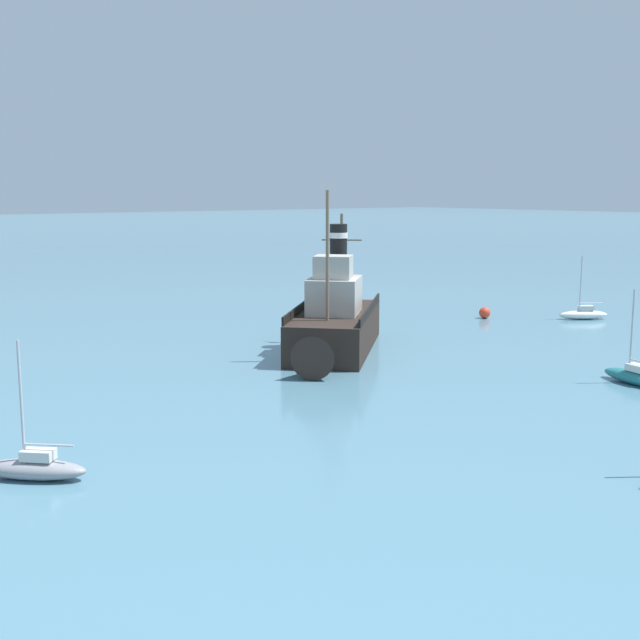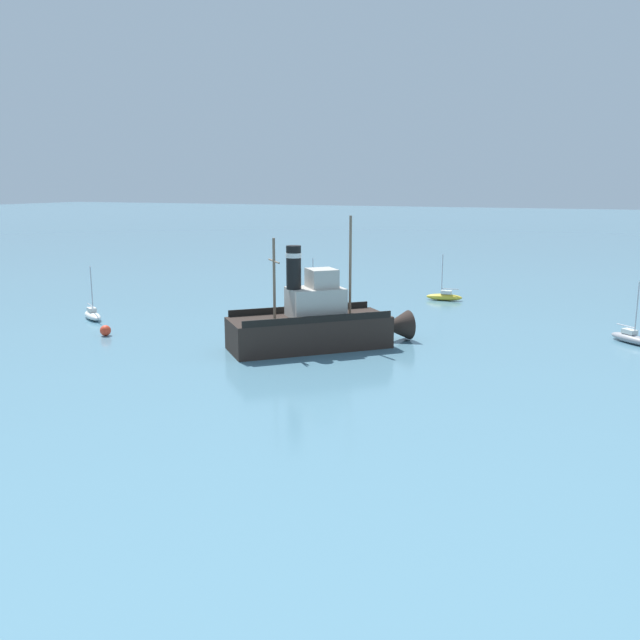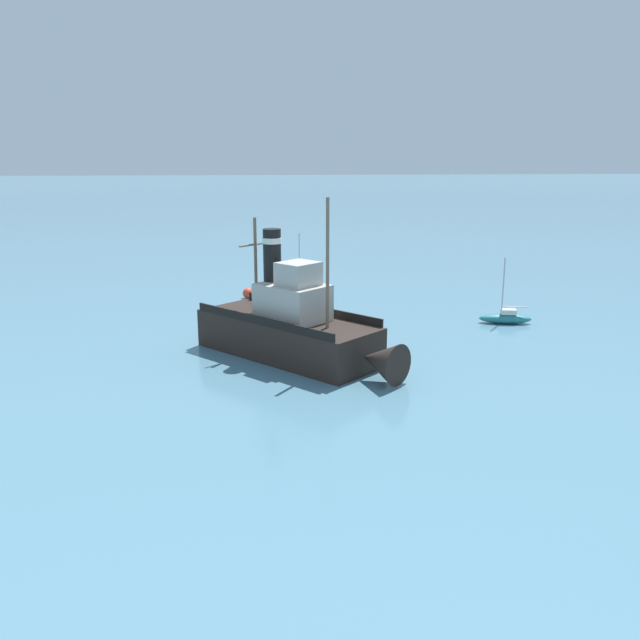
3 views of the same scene
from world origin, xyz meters
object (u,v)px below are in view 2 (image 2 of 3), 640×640
(sailboat_teal, at_px, (315,302))
(sailboat_yellow, at_px, (444,296))
(sailboat_grey, at_px, (631,338))
(mooring_buoy, at_px, (105,330))
(sailboat_white, at_px, (93,315))
(old_tugboat, at_px, (317,324))

(sailboat_teal, relative_size, sailboat_yellow, 1.00)
(sailboat_grey, height_order, mooring_buoy, sailboat_grey)
(sailboat_grey, distance_m, sailboat_white, 46.13)
(sailboat_teal, xyz_separation_m, sailboat_grey, (4.87, 29.14, 0.00))
(sailboat_teal, height_order, mooring_buoy, sailboat_teal)
(sailboat_teal, xyz_separation_m, mooring_buoy, (19.10, -10.32, 0.02))
(old_tugboat, relative_size, sailboat_teal, 2.61)
(old_tugboat, distance_m, sailboat_white, 23.33)
(mooring_buoy, bearing_deg, sailboat_teal, 151.61)
(sailboat_yellow, relative_size, sailboat_white, 1.00)
(sailboat_grey, bearing_deg, sailboat_teal, -99.49)
(sailboat_teal, bearing_deg, mooring_buoy, -28.39)
(old_tugboat, bearing_deg, sailboat_grey, 116.72)
(sailboat_grey, distance_m, mooring_buoy, 41.95)
(old_tugboat, height_order, sailboat_yellow, old_tugboat)
(mooring_buoy, bearing_deg, sailboat_grey, 109.83)
(old_tugboat, height_order, mooring_buoy, old_tugboat)
(sailboat_grey, xyz_separation_m, mooring_buoy, (14.23, -39.46, 0.02))
(old_tugboat, distance_m, sailboat_teal, 17.52)
(sailboat_white, bearing_deg, sailboat_grey, 101.62)
(sailboat_teal, height_order, sailboat_white, same)
(sailboat_teal, distance_m, sailboat_grey, 29.54)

